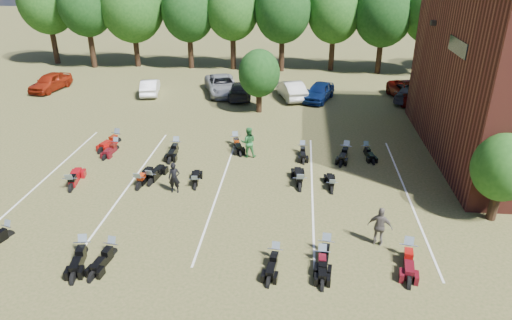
# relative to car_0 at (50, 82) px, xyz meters

# --- Properties ---
(ground) EXTENTS (160.00, 160.00, 0.00)m
(ground) POSITION_rel_car_0_xyz_m (21.33, -19.64, -0.78)
(ground) COLOR brown
(ground) RESTS_ON ground
(car_0) EXTENTS (2.59, 4.80, 1.55)m
(car_0) POSITION_rel_car_0_xyz_m (0.00, 0.00, 0.00)
(car_0) COLOR maroon
(car_0) RESTS_ON ground
(car_1) EXTENTS (2.21, 4.25, 1.33)m
(car_1) POSITION_rel_car_0_xyz_m (9.33, -0.29, -0.11)
(car_1) COLOR white
(car_1) RESTS_ON ground
(car_2) EXTENTS (4.25, 6.18, 1.57)m
(car_2) POSITION_rel_car_0_xyz_m (15.64, 0.47, 0.01)
(car_2) COLOR gray
(car_2) RESTS_ON ground
(car_3) EXTENTS (2.30, 4.87, 1.37)m
(car_3) POSITION_rel_car_0_xyz_m (17.38, -0.63, -0.09)
(car_3) COLOR black
(car_3) RESTS_ON ground
(car_4) EXTENTS (3.11, 4.73, 1.50)m
(car_4) POSITION_rel_car_0_xyz_m (24.11, -0.67, -0.03)
(car_4) COLOR navy
(car_4) RESTS_ON ground
(car_5) EXTENTS (2.97, 4.92, 1.53)m
(car_5) POSITION_rel_car_0_xyz_m (21.75, -0.30, -0.01)
(car_5) COLOR #B1B0AC
(car_5) RESTS_ON ground
(car_6) EXTENTS (3.50, 6.07, 1.59)m
(car_6) POSITION_rel_car_0_xyz_m (31.78, -0.21, 0.02)
(car_6) COLOR #560704
(car_6) RESTS_ON ground
(car_7) EXTENTS (3.61, 5.00, 1.34)m
(car_7) POSITION_rel_car_0_xyz_m (31.72, -0.17, -0.10)
(car_7) COLOR #313236
(car_7) RESTS_ON ground
(person_black) EXTENTS (0.65, 0.46, 1.69)m
(person_black) POSITION_rel_car_0_xyz_m (16.04, -17.50, 0.07)
(person_black) COLOR black
(person_black) RESTS_ON ground
(person_green) EXTENTS (1.01, 0.82, 1.94)m
(person_green) POSITION_rel_car_0_xyz_m (19.43, -12.63, 0.19)
(person_green) COLOR #2A7135
(person_green) RESTS_ON ground
(person_grey) EXTENTS (1.15, 0.77, 1.82)m
(person_grey) POSITION_rel_car_0_xyz_m (26.13, -21.25, 0.13)
(person_grey) COLOR #5C554F
(person_grey) RESTS_ON ground
(motorcycle_0) EXTENTS (1.18, 2.12, 1.13)m
(motorcycle_0) POSITION_rel_car_0_xyz_m (9.61, -22.27, -0.78)
(motorcycle_0) COLOR black
(motorcycle_0) RESTS_ON ground
(motorcycle_1) EXTENTS (0.98, 2.25, 1.21)m
(motorcycle_1) POSITION_rel_car_0_xyz_m (14.80, -23.14, -0.78)
(motorcycle_1) COLOR black
(motorcycle_1) RESTS_ON ground
(motorcycle_2) EXTENTS (1.14, 2.43, 1.30)m
(motorcycle_2) POSITION_rel_car_0_xyz_m (13.59, -23.21, -0.78)
(motorcycle_2) COLOR black
(motorcycle_2) RESTS_ON ground
(motorcycle_3) EXTENTS (0.91, 2.17, 1.17)m
(motorcycle_3) POSITION_rel_car_0_xyz_m (21.70, -22.83, -0.78)
(motorcycle_3) COLOR black
(motorcycle_3) RESTS_ON ground
(motorcycle_4) EXTENTS (1.02, 2.39, 1.29)m
(motorcycle_4) POSITION_rel_car_0_xyz_m (23.81, -22.14, -0.78)
(motorcycle_4) COLOR black
(motorcycle_4) RESTS_ON ground
(motorcycle_5) EXTENTS (0.72, 2.13, 1.18)m
(motorcycle_5) POSITION_rel_car_0_xyz_m (23.62, -22.80, -0.78)
(motorcycle_5) COLOR black
(motorcycle_5) RESTS_ON ground
(motorcycle_6) EXTENTS (1.14, 2.51, 1.35)m
(motorcycle_6) POSITION_rel_car_0_xyz_m (27.20, -22.14, -0.78)
(motorcycle_6) COLOR #4E0B13
(motorcycle_6) RESTS_ON ground
(motorcycle_7) EXTENTS (1.24, 2.58, 1.38)m
(motorcycle_7) POSITION_rel_car_0_xyz_m (10.42, -17.81, -0.78)
(motorcycle_7) COLOR maroon
(motorcycle_7) RESTS_ON ground
(motorcycle_8) EXTENTS (0.98, 2.47, 1.34)m
(motorcycle_8) POSITION_rel_car_0_xyz_m (13.99, -17.26, -0.78)
(motorcycle_8) COLOR black
(motorcycle_8) RESTS_ON ground
(motorcycle_9) EXTENTS (1.04, 2.37, 1.28)m
(motorcycle_9) POSITION_rel_car_0_xyz_m (14.48, -16.78, -0.78)
(motorcycle_9) COLOR black
(motorcycle_9) RESTS_ON ground
(motorcycle_10) EXTENTS (0.88, 2.08, 1.13)m
(motorcycle_10) POSITION_rel_car_0_xyz_m (17.01, -16.98, -0.78)
(motorcycle_10) COLOR black
(motorcycle_10) RESTS_ON ground
(motorcycle_12) EXTENTS (1.00, 2.51, 1.37)m
(motorcycle_12) POSITION_rel_car_0_xyz_m (22.65, -16.55, -0.78)
(motorcycle_12) COLOR black
(motorcycle_12) RESTS_ON ground
(motorcycle_13) EXTENTS (0.75, 2.06, 1.13)m
(motorcycle_13) POSITION_rel_car_0_xyz_m (24.35, -16.70, -0.78)
(motorcycle_13) COLOR black
(motorcycle_13) RESTS_ON ground
(motorcycle_14) EXTENTS (0.88, 2.11, 1.14)m
(motorcycle_14) POSITION_rel_car_0_xyz_m (10.83, -12.40, -0.78)
(motorcycle_14) COLOR #4F0B12
(motorcycle_14) RESTS_ON ground
(motorcycle_15) EXTENTS (1.34, 2.51, 1.34)m
(motorcycle_15) POSITION_rel_car_0_xyz_m (10.46, -11.24, -0.78)
(motorcycle_15) COLOR maroon
(motorcycle_15) RESTS_ON ground
(motorcycle_16) EXTENTS (0.80, 2.40, 1.33)m
(motorcycle_16) POSITION_rel_car_0_xyz_m (14.76, -12.24, -0.78)
(motorcycle_16) COLOR black
(motorcycle_16) RESTS_ON ground
(motorcycle_17) EXTENTS (1.38, 2.41, 1.28)m
(motorcycle_17) POSITION_rel_car_0_xyz_m (18.39, -10.92, -0.78)
(motorcycle_17) COLOR black
(motorcycle_17) RESTS_ON ground
(motorcycle_18) EXTENTS (0.76, 2.09, 1.15)m
(motorcycle_18) POSITION_rel_car_0_xyz_m (22.77, -11.80, -0.78)
(motorcycle_18) COLOR black
(motorcycle_18) RESTS_ON ground
(motorcycle_19) EXTENTS (1.00, 2.09, 1.12)m
(motorcycle_19) POSITION_rel_car_0_xyz_m (26.76, -11.49, -0.78)
(motorcycle_19) COLOR black
(motorcycle_19) RESTS_ON ground
(motorcycle_20) EXTENTS (1.27, 2.40, 1.28)m
(motorcycle_20) POSITION_rel_car_0_xyz_m (25.48, -11.79, -0.78)
(motorcycle_20) COLOR black
(motorcycle_20) RESTS_ON ground
(tree_line) EXTENTS (56.00, 6.00, 9.79)m
(tree_line) POSITION_rel_car_0_xyz_m (20.33, 9.36, 5.54)
(tree_line) COLOR black
(tree_line) RESTS_ON ground
(young_tree_near_building) EXTENTS (2.80, 2.80, 4.16)m
(young_tree_near_building) POSITION_rel_car_0_xyz_m (31.83, -18.64, 1.98)
(young_tree_near_building) COLOR black
(young_tree_near_building) RESTS_ON ground
(young_tree_midfield) EXTENTS (3.20, 3.20, 4.70)m
(young_tree_midfield) POSITION_rel_car_0_xyz_m (19.33, -4.14, 2.32)
(young_tree_midfield) COLOR black
(young_tree_midfield) RESTS_ON ground
(parking_lines) EXTENTS (20.10, 14.00, 0.01)m
(parking_lines) POSITION_rel_car_0_xyz_m (18.33, -16.64, -0.77)
(parking_lines) COLOR silver
(parking_lines) RESTS_ON ground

